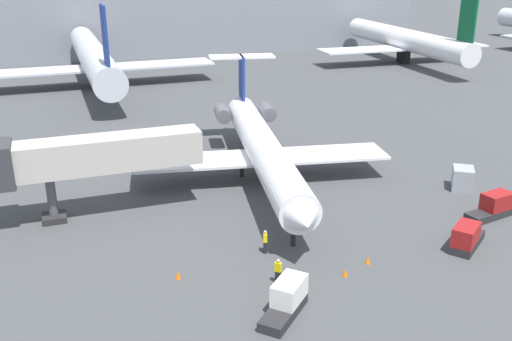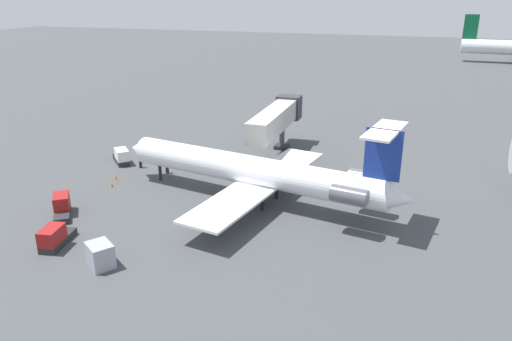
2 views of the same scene
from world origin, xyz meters
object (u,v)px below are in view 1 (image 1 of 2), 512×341
at_px(baggage_tug_lead, 467,238).
at_px(parked_airliner_east_mid, 405,40).
at_px(ground_crew_loader, 278,271).
at_px(baggage_tug_trailing, 287,300).
at_px(baggage_tug_spare, 493,207).
at_px(parked_airliner_centre, 94,58).
at_px(ground_crew_marshaller, 265,241).
at_px(regional_jet, 262,145).
at_px(jet_bridge, 80,157).
at_px(traffic_cone_near, 368,260).
at_px(traffic_cone_mid, 178,275).
at_px(cargo_container_uld, 463,178).
at_px(traffic_cone_far, 345,272).

xyz_separation_m(baggage_tug_lead, parked_airliner_east_mid, (37.36, 64.39, 3.40)).
relative_size(ground_crew_loader, baggage_tug_trailing, 0.44).
bearing_deg(baggage_tug_spare, parked_airliner_east_mid, 62.26).
bearing_deg(parked_airliner_centre, ground_crew_marshaller, -84.43).
bearing_deg(parked_airliner_centre, ground_crew_loader, -85.35).
height_order(regional_jet, jet_bridge, regional_jet).
height_order(ground_crew_marshaller, parked_airliner_centre, parked_airliner_centre).
distance_m(traffic_cone_near, traffic_cone_mid, 12.45).
bearing_deg(traffic_cone_mid, baggage_tug_lead, -8.36).
xyz_separation_m(ground_crew_marshaller, baggage_tug_lead, (13.32, -4.17, -0.02)).
relative_size(cargo_container_uld, traffic_cone_far, 4.97).
height_order(ground_crew_loader, traffic_cone_near, ground_crew_loader).
relative_size(regional_jet, parked_airliner_centre, 0.73).
height_order(regional_jet, cargo_container_uld, regional_jet).
bearing_deg(cargo_container_uld, ground_crew_marshaller, -166.23).
distance_m(baggage_tug_lead, parked_airliner_east_mid, 74.52).
height_order(traffic_cone_far, parked_airliner_east_mid, parked_airliner_east_mid).
relative_size(jet_bridge, ground_crew_loader, 9.60).
height_order(jet_bridge, baggage_tug_lead, jet_bridge).
distance_m(baggage_tug_spare, traffic_cone_mid, 25.09).
height_order(traffic_cone_near, traffic_cone_mid, same).
bearing_deg(baggage_tug_spare, ground_crew_marshaller, 178.26).
relative_size(baggage_tug_lead, baggage_tug_trailing, 1.05).
distance_m(jet_bridge, baggage_tug_spare, 31.89).
relative_size(baggage_tug_trailing, traffic_cone_mid, 7.01).
distance_m(traffic_cone_far, parked_airliner_centre, 64.16).
distance_m(regional_jet, baggage_tug_lead, 19.31).
relative_size(cargo_container_uld, traffic_cone_mid, 4.97).
bearing_deg(jet_bridge, ground_crew_loader, -53.93).
bearing_deg(ground_crew_marshaller, traffic_cone_far, -51.46).
bearing_deg(baggage_tug_lead, traffic_cone_near, 176.38).
xyz_separation_m(traffic_cone_near, traffic_cone_far, (-2.17, -0.92, 0.00)).
bearing_deg(regional_jet, baggage_tug_trailing, -106.45).
height_order(cargo_container_uld, traffic_cone_mid, cargo_container_uld).
relative_size(ground_crew_loader, baggage_tug_lead, 0.42).
relative_size(baggage_tug_spare, cargo_container_uld, 1.53).
height_order(ground_crew_marshaller, baggage_tug_spare, baggage_tug_spare).
xyz_separation_m(baggage_tug_trailing, cargo_container_uld, (21.53, 11.95, 0.13)).
bearing_deg(traffic_cone_far, ground_crew_marshaller, 128.54).
xyz_separation_m(regional_jet, parked_airliner_east_mid, (46.17, 47.39, 0.93)).
distance_m(traffic_cone_mid, traffic_cone_far, 10.58).
height_order(jet_bridge, ground_crew_marshaller, jet_bridge).
relative_size(jet_bridge, traffic_cone_far, 29.50).
bearing_deg(traffic_cone_near, jet_bridge, 140.30).
distance_m(ground_crew_loader, traffic_cone_near, 6.52).
height_order(baggage_tug_trailing, parked_airliner_centre, parked_airliner_centre).
xyz_separation_m(cargo_container_uld, traffic_cone_mid, (-26.55, -6.22, -0.69)).
bearing_deg(baggage_tug_trailing, traffic_cone_near, 24.70).
xyz_separation_m(ground_crew_loader, traffic_cone_near, (6.48, 0.24, -0.58)).
bearing_deg(baggage_tug_spare, baggage_tug_lead, -146.26).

